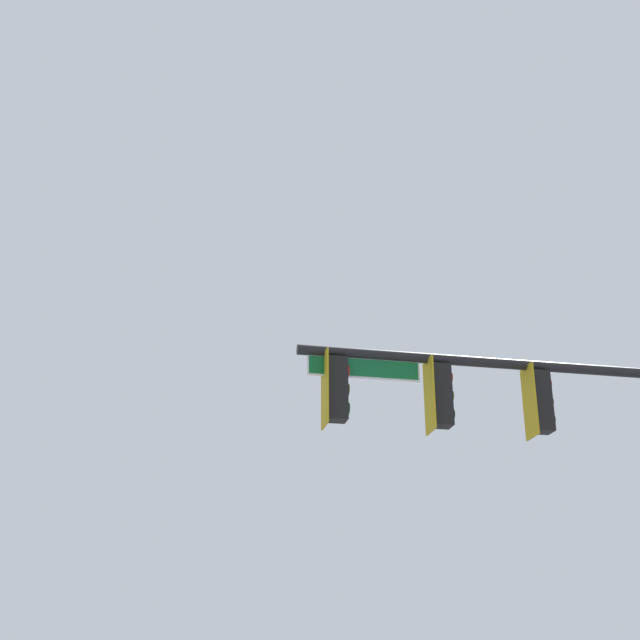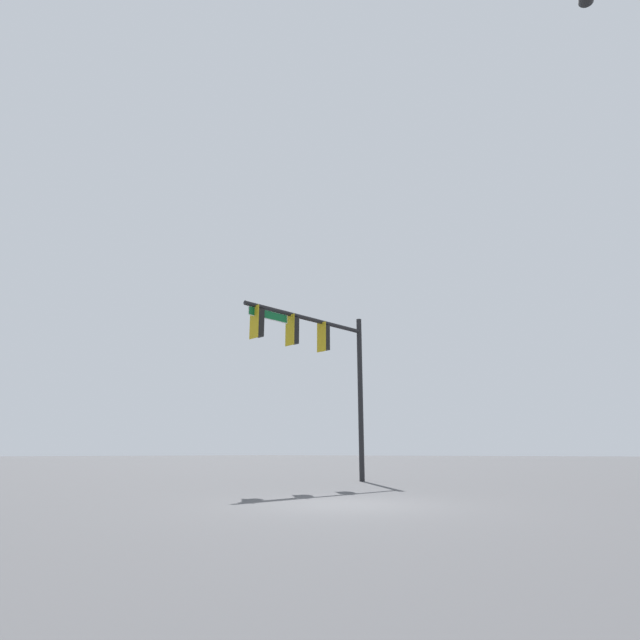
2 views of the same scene
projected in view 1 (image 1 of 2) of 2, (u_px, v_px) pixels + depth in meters
signal_pole_near at (531, 441)px, 15.31m from camera, size 6.75×1.08×7.36m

